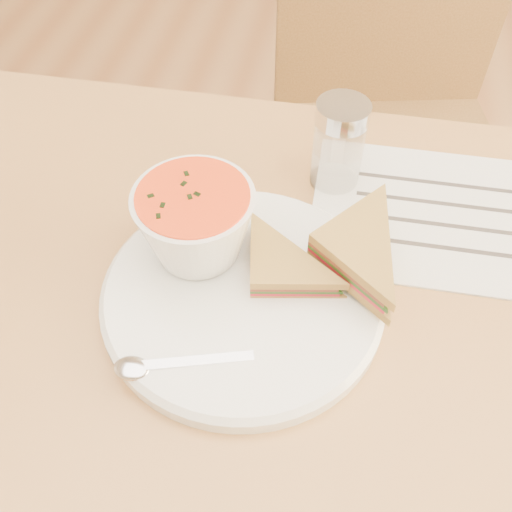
% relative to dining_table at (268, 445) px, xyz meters
% --- Properties ---
extents(dining_table, '(1.00, 0.70, 0.75)m').
position_rel_dining_table_xyz_m(dining_table, '(0.00, 0.00, 0.00)').
color(dining_table, brown).
rests_on(dining_table, floor).
extents(chair_far, '(0.53, 0.53, 0.99)m').
position_rel_dining_table_xyz_m(chair_far, '(0.15, 0.57, 0.12)').
color(chair_far, brown).
rests_on(chair_far, floor).
extents(plate, '(0.32, 0.32, 0.02)m').
position_rel_dining_table_xyz_m(plate, '(-0.03, 0.00, 0.38)').
color(plate, white).
rests_on(plate, dining_table).
extents(soup_bowl, '(0.14, 0.14, 0.08)m').
position_rel_dining_table_xyz_m(soup_bowl, '(-0.09, 0.04, 0.43)').
color(soup_bowl, white).
rests_on(soup_bowl, plate).
extents(sandwich_half_a, '(0.11, 0.11, 0.03)m').
position_rel_dining_table_xyz_m(sandwich_half_a, '(-0.02, -0.01, 0.41)').
color(sandwich_half_a, '#C09543').
rests_on(sandwich_half_a, plate).
extents(sandwich_half_b, '(0.16, 0.16, 0.04)m').
position_rel_dining_table_xyz_m(sandwich_half_b, '(0.03, 0.05, 0.42)').
color(sandwich_half_b, '#C09543').
rests_on(sandwich_half_b, plate).
extents(spoon, '(0.17, 0.08, 0.01)m').
position_rel_dining_table_xyz_m(spoon, '(-0.07, -0.09, 0.40)').
color(spoon, silver).
rests_on(spoon, plate).
extents(paper_menu, '(0.31, 0.23, 0.00)m').
position_rel_dining_table_xyz_m(paper_menu, '(0.17, 0.16, 0.38)').
color(paper_menu, white).
rests_on(paper_menu, dining_table).
extents(condiment_shaker, '(0.07, 0.07, 0.11)m').
position_rel_dining_table_xyz_m(condiment_shaker, '(0.04, 0.20, 0.43)').
color(condiment_shaker, silver).
rests_on(condiment_shaker, dining_table).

